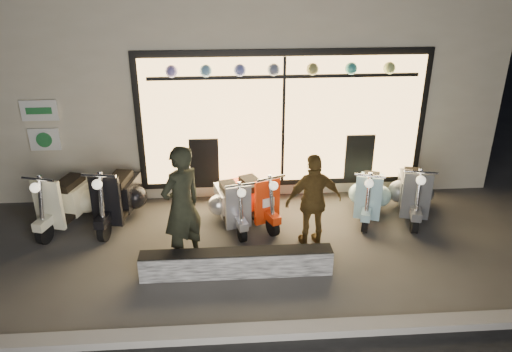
{
  "coord_description": "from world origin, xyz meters",
  "views": [
    {
      "loc": [
        -0.35,
        -6.91,
        4.45
      ],
      "look_at": [
        0.19,
        0.6,
        1.05
      ],
      "focal_mm": 35.0,
      "sensor_mm": 36.0,
      "label": 1
    }
  ],
  "objects_px": {
    "man": "(182,206)",
    "scooter_red": "(253,197)",
    "scooter_silver": "(231,202)",
    "woman": "(314,201)",
    "graffiti_barrier": "(237,263)"
  },
  "relations": [
    {
      "from": "scooter_red",
      "to": "man",
      "type": "xyz_separation_m",
      "value": [
        -1.17,
        -1.33,
        0.55
      ]
    },
    {
      "from": "man",
      "to": "scooter_red",
      "type": "bearing_deg",
      "value": -172.76
    },
    {
      "from": "scooter_red",
      "to": "graffiti_barrier",
      "type": "bearing_deg",
      "value": -124.46
    },
    {
      "from": "man",
      "to": "scooter_silver",
      "type": "bearing_deg",
      "value": -163.9
    },
    {
      "from": "scooter_silver",
      "to": "man",
      "type": "distance_m",
      "value": 1.52
    },
    {
      "from": "scooter_red",
      "to": "woman",
      "type": "xyz_separation_m",
      "value": [
        0.9,
        -0.99,
        0.39
      ]
    },
    {
      "from": "scooter_silver",
      "to": "scooter_red",
      "type": "distance_m",
      "value": 0.44
    },
    {
      "from": "scooter_red",
      "to": "woman",
      "type": "relative_size",
      "value": 0.88
    },
    {
      "from": "graffiti_barrier",
      "to": "man",
      "type": "height_order",
      "value": "man"
    },
    {
      "from": "graffiti_barrier",
      "to": "scooter_silver",
      "type": "bearing_deg",
      "value": 91.43
    },
    {
      "from": "man",
      "to": "woman",
      "type": "relative_size",
      "value": 1.21
    },
    {
      "from": "scooter_red",
      "to": "man",
      "type": "bearing_deg",
      "value": -153.85
    },
    {
      "from": "graffiti_barrier",
      "to": "woman",
      "type": "relative_size",
      "value": 1.8
    },
    {
      "from": "graffiti_barrier",
      "to": "man",
      "type": "distance_m",
      "value": 1.18
    },
    {
      "from": "woman",
      "to": "scooter_silver",
      "type": "bearing_deg",
      "value": -41.51
    }
  ]
}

